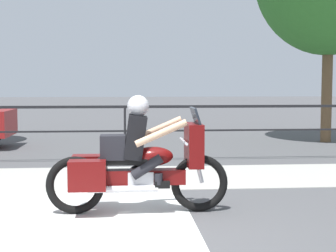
# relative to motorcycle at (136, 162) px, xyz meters

# --- Properties ---
(ground_plane) EXTENTS (120.00, 120.00, 0.00)m
(ground_plane) POSITION_rel_motorcycle_xyz_m (-0.14, -0.80, -0.69)
(ground_plane) COLOR #4C4C4F
(sidewalk_band) EXTENTS (44.00, 2.40, 0.01)m
(sidewalk_band) POSITION_rel_motorcycle_xyz_m (-0.14, 2.60, -0.69)
(sidewalk_band) COLOR #A8A59E
(sidewalk_band) RESTS_ON ground
(crosswalk_band) EXTENTS (2.89, 6.00, 0.01)m
(crosswalk_band) POSITION_rel_motorcycle_xyz_m (-0.73, -1.00, -0.69)
(crosswalk_band) COLOR silver
(crosswalk_band) RESTS_ON ground
(fence_railing) EXTENTS (36.00, 0.05, 1.26)m
(fence_railing) POSITION_rel_motorcycle_xyz_m (-0.14, 4.51, 0.29)
(fence_railing) COLOR black
(fence_railing) RESTS_ON ground
(motorcycle) EXTENTS (2.45, 0.76, 1.59)m
(motorcycle) POSITION_rel_motorcycle_xyz_m (0.00, 0.00, 0.00)
(motorcycle) COLOR black
(motorcycle) RESTS_ON ground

